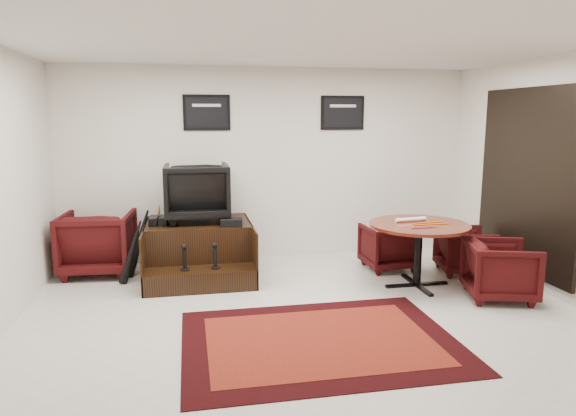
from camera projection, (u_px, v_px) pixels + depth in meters
The scene contains 16 objects.
ground at pixel (308, 318), 5.40m from camera, with size 6.00×6.00×0.00m, color beige.
room_shell at pixel (345, 147), 5.28m from camera, with size 6.02×5.02×2.81m.
area_rug at pixel (320, 341), 4.84m from camera, with size 2.57×1.92×0.01m.
shine_podium at pixel (199, 251), 6.84m from camera, with size 1.38×1.42×0.71m.
shine_chair at pixel (197, 189), 6.84m from camera, with size 0.84×0.78×0.86m, color black.
shoes_pair at pixel (159, 221), 6.65m from camera, with size 0.24×0.30×0.11m.
polish_kit at pixel (232, 222), 6.56m from camera, with size 0.27×0.19×0.09m, color black.
umbrella_black at pixel (132, 251), 6.46m from camera, with size 0.31×0.12×0.84m, color black, non-canonical shape.
umbrella_hooked at pixel (138, 243), 6.72m from camera, with size 0.34×0.13×0.93m, color black, non-canonical shape.
armchair_side at pixel (98, 239), 6.89m from camera, with size 0.90×0.85×0.93m, color black.
meeting_table at pixel (419, 231), 6.31m from camera, with size 1.22×1.22×0.80m.
table_chair_back at pixel (388, 244), 7.12m from camera, with size 0.67×0.63×0.69m, color black.
table_chair_window at pixel (465, 248), 6.93m from camera, with size 0.66×0.62×0.68m, color black.
table_chair_corner at pixel (501, 267), 5.93m from camera, with size 0.72×0.68×0.75m, color black.
paper_roll at pixel (411, 219), 6.42m from camera, with size 0.05×0.05×0.42m, color white.
table_clutter at pixel (429, 224), 6.23m from camera, with size 0.57×0.34×0.01m.
Camera 1 is at (-1.18, -4.98, 2.09)m, focal length 32.00 mm.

